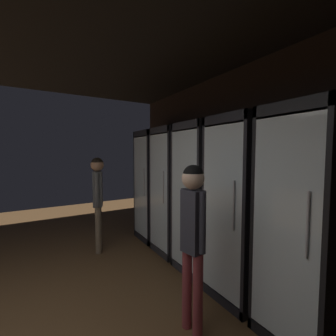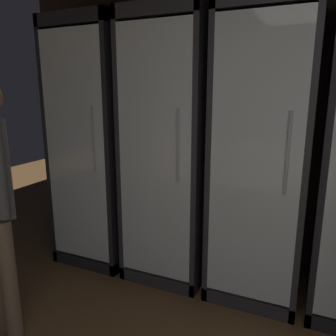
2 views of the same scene
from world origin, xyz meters
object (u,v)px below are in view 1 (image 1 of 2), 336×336
at_px(cooler_right, 243,209).
at_px(cooler_far_right, 307,226).
at_px(cooler_far_left, 157,186).
at_px(shopper_near, 193,227).
at_px(cooler_center, 204,198).
at_px(cooler_left, 177,191).
at_px(shopper_far, 98,192).

distance_m(cooler_right, cooler_far_right, 0.70).
bearing_deg(cooler_far_left, cooler_far_right, 0.03).
xyz_separation_m(cooler_right, shopper_near, (0.14, -0.84, -0.02)).
bearing_deg(cooler_center, shopper_near, -44.78).
height_order(cooler_right, cooler_far_right, same).
distance_m(cooler_far_right, shopper_near, 1.01).
bearing_deg(cooler_left, shopper_far, -118.63).
bearing_deg(shopper_near, cooler_far_right, 56.34).
xyz_separation_m(cooler_far_right, shopper_far, (-2.75, -1.16, 0.00)).
xyz_separation_m(cooler_far_left, cooler_far_right, (2.82, 0.00, -0.01)).
bearing_deg(cooler_far_left, cooler_center, -0.01).
height_order(cooler_left, cooler_far_right, same).
relative_size(cooler_far_left, shopper_far, 1.31).
relative_size(cooler_center, shopper_near, 1.33).
distance_m(cooler_right, shopper_far, 2.35).
relative_size(cooler_far_left, cooler_far_right, 1.00).
bearing_deg(shopper_far, cooler_center, 40.89).
height_order(cooler_far_left, cooler_left, same).
height_order(cooler_left, shopper_far, cooler_left).
height_order(cooler_far_left, cooler_center, same).
height_order(cooler_far_left, shopper_far, cooler_far_left).
xyz_separation_m(cooler_far_right, shopper_near, (-0.56, -0.84, -0.02)).
distance_m(cooler_far_left, cooler_left, 0.71).
distance_m(cooler_left, cooler_far_right, 2.11).
bearing_deg(cooler_center, shopper_far, -139.11).
bearing_deg(cooler_left, cooler_center, -0.13).
bearing_deg(cooler_far_right, cooler_left, -179.99).
bearing_deg(cooler_right, cooler_center, 179.97).
distance_m(cooler_center, shopper_near, 1.19).
height_order(cooler_center, shopper_far, cooler_center).
bearing_deg(cooler_right, shopper_near, -80.38).
distance_m(cooler_center, shopper_far, 1.77).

